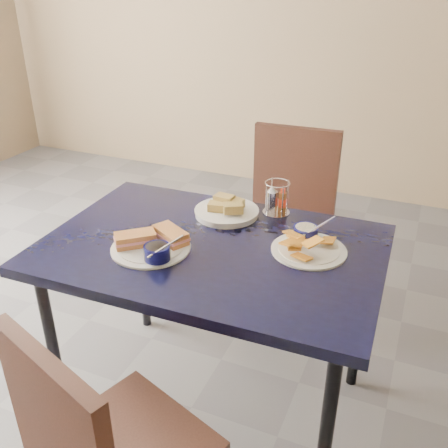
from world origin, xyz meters
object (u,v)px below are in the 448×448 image
at_px(chair_far, 289,208).
at_px(condiment_caddy, 276,200).
at_px(plantain_plate, 307,243).
at_px(bread_basket, 227,210).
at_px(sandwich_plate, 153,243).
at_px(dining_table, 212,260).

bearing_deg(chair_far, condiment_caddy, -81.15).
xyz_separation_m(plantain_plate, bread_basket, (-0.36, 0.14, 0.00)).
xyz_separation_m(sandwich_plate, condiment_caddy, (0.30, 0.45, 0.03)).
bearing_deg(sandwich_plate, plantain_plate, 24.23).
height_order(bread_basket, condiment_caddy, condiment_caddy).
distance_m(plantain_plate, bread_basket, 0.39).
distance_m(plantain_plate, condiment_caddy, 0.30).
xyz_separation_m(dining_table, chair_far, (0.05, 0.85, -0.15)).
bearing_deg(bread_basket, plantain_plate, -20.55).
bearing_deg(plantain_plate, chair_far, 109.98).
bearing_deg(bread_basket, chair_far, 81.26).
xyz_separation_m(dining_table, bread_basket, (-0.04, 0.24, 0.09)).
bearing_deg(bread_basket, condiment_caddy, 29.15).
bearing_deg(dining_table, chair_far, 86.75).
bearing_deg(bread_basket, sandwich_plate, -110.04).
height_order(chair_far, plantain_plate, chair_far).
xyz_separation_m(dining_table, sandwich_plate, (-0.18, -0.11, 0.09)).
bearing_deg(sandwich_plate, chair_far, 76.93).
height_order(sandwich_plate, condiment_caddy, condiment_caddy).
height_order(dining_table, chair_far, chair_far).
bearing_deg(chair_far, bread_basket, -98.74).
distance_m(dining_table, condiment_caddy, 0.38).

